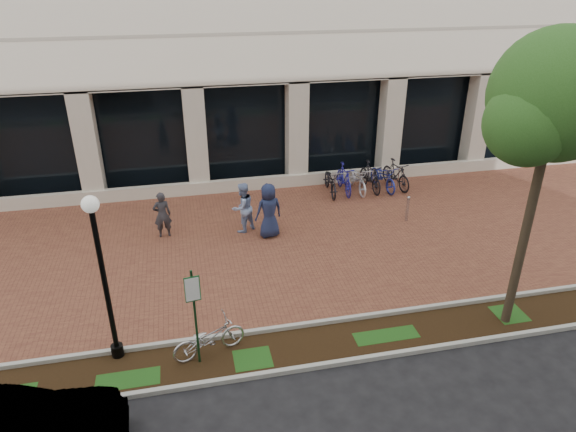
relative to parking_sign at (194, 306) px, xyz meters
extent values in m
plane|color=black|center=(2.65, 5.23, -1.56)|extent=(120.00, 120.00, 0.00)
cube|color=brown|center=(2.65, 5.23, -1.56)|extent=(40.00, 9.00, 0.01)
cube|color=black|center=(2.65, -0.02, -1.56)|extent=(40.00, 1.50, 0.01)
cube|color=#ACADA3|center=(2.65, 0.73, -1.50)|extent=(40.00, 0.12, 0.12)
cube|color=#ACADA3|center=(2.65, -0.77, -1.50)|extent=(40.00, 0.12, 0.12)
cube|color=black|center=(2.65, 10.83, 0.54)|extent=(40.00, 0.15, 4.20)
cube|color=beige|center=(2.65, 9.73, -1.31)|extent=(40.00, 0.25, 0.50)
cube|color=beige|center=(2.65, 10.13, 0.54)|extent=(0.80, 0.80, 4.20)
cube|color=#163C1D|center=(0.00, 0.01, -0.33)|extent=(0.05, 0.05, 2.46)
cube|color=#175E2A|center=(0.00, -0.02, 0.45)|extent=(0.34, 0.02, 0.62)
cube|color=white|center=(0.00, -0.03, 0.45)|extent=(0.30, 0.01, 0.56)
cylinder|color=black|center=(-1.84, 0.63, -1.41)|extent=(0.28, 0.28, 0.30)
cylinder|color=black|center=(-1.84, 0.63, 0.31)|extent=(0.12, 0.12, 3.74)
sphere|color=silver|center=(-1.84, 0.63, 2.32)|extent=(0.36, 0.36, 0.36)
cylinder|color=#433826|center=(7.74, -0.13, 0.62)|extent=(0.22, 0.22, 4.37)
sphere|color=#234F18|center=(7.74, -0.13, 4.21)|extent=(2.80, 2.80, 2.80)
sphere|color=#234F18|center=(8.51, 0.15, 3.79)|extent=(1.96, 1.96, 1.96)
sphere|color=#234F18|center=(7.04, -0.34, 3.72)|extent=(1.82, 1.82, 1.82)
imported|color=silver|center=(0.26, 0.24, -1.10)|extent=(1.85, 1.08, 0.92)
imported|color=#2C2C31|center=(-0.77, 6.41, -0.76)|extent=(0.63, 0.46, 1.60)
imported|color=#90A8D7|center=(1.88, 6.24, -0.69)|extent=(1.07, 1.01, 1.74)
imported|color=#1C2547|center=(2.67, 5.68, -0.63)|extent=(1.03, 0.79, 1.87)
cylinder|color=#B0B0B4|center=(7.65, 5.76, -1.14)|extent=(0.11, 0.11, 0.84)
sphere|color=#B0B0B4|center=(7.65, 5.76, -0.67)|extent=(0.12, 0.12, 0.12)
imported|color=black|center=(5.70, 8.68, -1.04)|extent=(0.85, 2.02, 1.04)
imported|color=#222094|center=(6.25, 8.68, -0.99)|extent=(0.60, 1.93, 1.15)
imported|color=silver|center=(6.80, 8.68, -1.04)|extent=(0.74, 1.99, 1.04)
imported|color=black|center=(7.35, 8.68, -0.99)|extent=(0.69, 1.95, 1.15)
imported|color=#212C97|center=(7.90, 8.68, -1.04)|extent=(0.94, 2.05, 1.04)
imported|color=black|center=(8.45, 8.68, -0.99)|extent=(0.88, 1.98, 1.15)
cylinder|color=#B0B0B4|center=(7.08, 8.68, -1.16)|extent=(0.04, 0.04, 0.80)
camera|label=1|loc=(0.03, -9.30, 6.61)|focal=32.00mm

